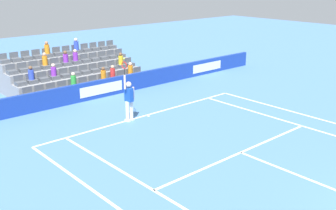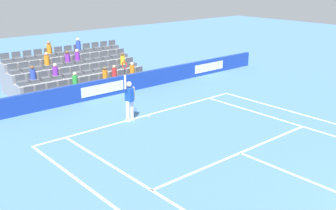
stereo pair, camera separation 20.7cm
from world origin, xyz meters
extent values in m
cube|color=white|center=(0.00, -11.89, 0.00)|extent=(10.97, 0.10, 0.01)
cube|color=white|center=(0.00, -6.40, 0.00)|extent=(8.23, 0.10, 0.01)
cube|color=white|center=(0.00, -3.20, 0.00)|extent=(0.10, 6.40, 0.01)
cube|color=white|center=(4.12, -5.95, 0.00)|extent=(0.10, 11.89, 0.01)
cube|color=white|center=(-4.12, -5.95, 0.00)|extent=(0.10, 11.89, 0.01)
cube|color=white|center=(-5.49, -5.95, 0.00)|extent=(0.10, 11.89, 0.01)
cube|color=white|center=(0.00, -11.79, 0.00)|extent=(0.10, 0.20, 0.01)
cube|color=#193899|center=(0.00, -15.75, 0.47)|extent=(24.09, 0.20, 0.94)
cube|color=white|center=(-8.03, -15.64, 0.47)|extent=(2.57, 0.01, 0.53)
cube|color=white|center=(0.00, -15.64, 0.47)|extent=(2.57, 0.01, 0.53)
cylinder|color=white|center=(0.89, -11.85, 0.45)|extent=(0.16, 0.16, 0.90)
cylinder|color=white|center=(1.12, -11.82, 0.45)|extent=(0.16, 0.16, 0.90)
cube|color=white|center=(0.89, -11.85, 0.04)|extent=(0.16, 0.27, 0.08)
cube|color=white|center=(1.12, -11.82, 0.04)|extent=(0.16, 0.27, 0.08)
cube|color=#1947B2|center=(1.00, -11.83, 1.20)|extent=(0.27, 0.39, 0.60)
sphere|color=beige|center=(1.00, -11.83, 1.66)|extent=(0.24, 0.24, 0.24)
cylinder|color=beige|center=(1.22, -11.80, 1.81)|extent=(0.09, 0.09, 0.62)
cylinder|color=beige|center=(0.78, -11.82, 1.22)|extent=(0.09, 0.09, 0.56)
cylinder|color=black|center=(1.22, -11.80, 2.26)|extent=(0.04, 0.04, 0.28)
torus|color=red|center=(1.22, -11.80, 2.54)|extent=(0.07, 0.31, 0.31)
sphere|color=#D1E533|center=(1.22, -11.80, 2.82)|extent=(0.07, 0.07, 0.07)
cube|color=gray|center=(0.00, -16.82, 0.21)|extent=(7.44, 0.95, 0.42)
cube|color=#545960|center=(-3.41, -16.82, 0.52)|extent=(0.48, 0.44, 0.20)
cube|color=#545960|center=(-3.41, -17.02, 0.77)|extent=(0.48, 0.04, 0.30)
cube|color=#545960|center=(-2.79, -16.82, 0.52)|extent=(0.48, 0.44, 0.20)
cube|color=#545960|center=(-2.79, -17.02, 0.77)|extent=(0.48, 0.04, 0.30)
cube|color=#545960|center=(-2.17, -16.82, 0.52)|extent=(0.48, 0.44, 0.20)
cube|color=#545960|center=(-2.17, -17.02, 0.77)|extent=(0.48, 0.04, 0.30)
cube|color=#545960|center=(-1.55, -16.82, 0.52)|extent=(0.48, 0.44, 0.20)
cube|color=#545960|center=(-1.55, -17.02, 0.77)|extent=(0.48, 0.04, 0.30)
cube|color=#545960|center=(-0.93, -16.82, 0.52)|extent=(0.48, 0.44, 0.20)
cube|color=#545960|center=(-0.93, -17.02, 0.77)|extent=(0.48, 0.04, 0.30)
cube|color=#545960|center=(-0.31, -16.82, 0.52)|extent=(0.48, 0.44, 0.20)
cube|color=#545960|center=(-0.31, -17.02, 0.77)|extent=(0.48, 0.04, 0.30)
cube|color=#545960|center=(0.31, -16.82, 0.52)|extent=(0.48, 0.44, 0.20)
cube|color=#545960|center=(0.31, -17.02, 0.77)|extent=(0.48, 0.04, 0.30)
cube|color=#545960|center=(0.93, -16.82, 0.52)|extent=(0.48, 0.44, 0.20)
cube|color=#545960|center=(0.93, -17.02, 0.77)|extent=(0.48, 0.04, 0.30)
cube|color=#545960|center=(1.55, -16.82, 0.52)|extent=(0.48, 0.44, 0.20)
cube|color=#545960|center=(1.55, -17.02, 0.77)|extent=(0.48, 0.04, 0.30)
cube|color=#545960|center=(2.17, -16.82, 0.52)|extent=(0.48, 0.44, 0.20)
cube|color=#545960|center=(2.17, -17.02, 0.77)|extent=(0.48, 0.04, 0.30)
cube|color=#545960|center=(2.79, -16.82, 0.52)|extent=(0.48, 0.44, 0.20)
cube|color=#545960|center=(2.79, -17.02, 0.77)|extent=(0.48, 0.04, 0.30)
cube|color=#545960|center=(3.41, -16.82, 0.52)|extent=(0.48, 0.44, 0.20)
cube|color=#545960|center=(3.41, -17.02, 0.77)|extent=(0.48, 0.04, 0.30)
cube|color=gray|center=(0.00, -17.77, 0.42)|extent=(7.44, 0.95, 0.84)
cube|color=#545960|center=(-3.41, -17.77, 0.94)|extent=(0.48, 0.44, 0.20)
cube|color=#545960|center=(-3.41, -17.97, 1.19)|extent=(0.48, 0.04, 0.30)
cube|color=#545960|center=(-2.79, -17.77, 0.94)|extent=(0.48, 0.44, 0.20)
cube|color=#545960|center=(-2.79, -17.97, 1.19)|extent=(0.48, 0.04, 0.30)
cube|color=#545960|center=(-2.17, -17.77, 0.94)|extent=(0.48, 0.44, 0.20)
cube|color=#545960|center=(-2.17, -17.97, 1.19)|extent=(0.48, 0.04, 0.30)
cube|color=#545960|center=(-1.55, -17.77, 0.94)|extent=(0.48, 0.44, 0.20)
cube|color=#545960|center=(-1.55, -17.97, 1.19)|extent=(0.48, 0.04, 0.30)
cube|color=#545960|center=(-0.93, -17.77, 0.94)|extent=(0.48, 0.44, 0.20)
cube|color=#545960|center=(-0.93, -17.97, 1.19)|extent=(0.48, 0.04, 0.30)
cube|color=#545960|center=(-0.31, -17.77, 0.94)|extent=(0.48, 0.44, 0.20)
cube|color=#545960|center=(-0.31, -17.97, 1.19)|extent=(0.48, 0.04, 0.30)
cube|color=#545960|center=(0.31, -17.77, 0.94)|extent=(0.48, 0.44, 0.20)
cube|color=#545960|center=(0.31, -17.97, 1.19)|extent=(0.48, 0.04, 0.30)
cube|color=#545960|center=(0.93, -17.77, 0.94)|extent=(0.48, 0.44, 0.20)
cube|color=#545960|center=(0.93, -17.97, 1.19)|extent=(0.48, 0.04, 0.30)
cube|color=#545960|center=(1.55, -17.77, 0.94)|extent=(0.48, 0.44, 0.20)
cube|color=#545960|center=(1.55, -17.97, 1.19)|extent=(0.48, 0.04, 0.30)
cube|color=#545960|center=(2.17, -17.77, 0.94)|extent=(0.48, 0.44, 0.20)
cube|color=#545960|center=(2.17, -17.97, 1.19)|extent=(0.48, 0.04, 0.30)
cube|color=#545960|center=(2.79, -17.77, 0.94)|extent=(0.48, 0.44, 0.20)
cube|color=#545960|center=(2.79, -17.97, 1.19)|extent=(0.48, 0.04, 0.30)
cube|color=#545960|center=(3.41, -17.77, 0.94)|extent=(0.48, 0.44, 0.20)
cube|color=#545960|center=(3.41, -17.97, 1.19)|extent=(0.48, 0.04, 0.30)
cube|color=gray|center=(0.00, -18.72, 0.63)|extent=(7.44, 0.95, 1.26)
cube|color=#545960|center=(-3.41, -18.72, 1.36)|extent=(0.48, 0.44, 0.20)
cube|color=#545960|center=(-3.41, -18.92, 1.61)|extent=(0.48, 0.04, 0.30)
cube|color=#545960|center=(-2.79, -18.72, 1.36)|extent=(0.48, 0.44, 0.20)
cube|color=#545960|center=(-2.79, -18.92, 1.61)|extent=(0.48, 0.04, 0.30)
cube|color=#545960|center=(-2.17, -18.72, 1.36)|extent=(0.48, 0.44, 0.20)
cube|color=#545960|center=(-2.17, -18.92, 1.61)|extent=(0.48, 0.04, 0.30)
cube|color=#545960|center=(-1.55, -18.72, 1.36)|extent=(0.48, 0.44, 0.20)
cube|color=#545960|center=(-1.55, -18.92, 1.61)|extent=(0.48, 0.04, 0.30)
cube|color=#545960|center=(-0.93, -18.72, 1.36)|extent=(0.48, 0.44, 0.20)
cube|color=#545960|center=(-0.93, -18.92, 1.61)|extent=(0.48, 0.04, 0.30)
cube|color=#545960|center=(-0.31, -18.72, 1.36)|extent=(0.48, 0.44, 0.20)
cube|color=#545960|center=(-0.31, -18.92, 1.61)|extent=(0.48, 0.04, 0.30)
cube|color=#545960|center=(0.31, -18.72, 1.36)|extent=(0.48, 0.44, 0.20)
cube|color=#545960|center=(0.31, -18.92, 1.61)|extent=(0.48, 0.04, 0.30)
cube|color=#545960|center=(0.93, -18.72, 1.36)|extent=(0.48, 0.44, 0.20)
cube|color=#545960|center=(0.93, -18.92, 1.61)|extent=(0.48, 0.04, 0.30)
cube|color=#545960|center=(1.55, -18.72, 1.36)|extent=(0.48, 0.44, 0.20)
cube|color=#545960|center=(1.55, -18.92, 1.61)|extent=(0.48, 0.04, 0.30)
cube|color=#545960|center=(2.17, -18.72, 1.36)|extent=(0.48, 0.44, 0.20)
cube|color=#545960|center=(2.17, -18.92, 1.61)|extent=(0.48, 0.04, 0.30)
cube|color=#545960|center=(2.79, -18.72, 1.36)|extent=(0.48, 0.44, 0.20)
cube|color=#545960|center=(2.79, -18.92, 1.61)|extent=(0.48, 0.04, 0.30)
cube|color=#545960|center=(3.41, -18.72, 1.36)|extent=(0.48, 0.44, 0.20)
cube|color=#545960|center=(3.41, -18.92, 1.61)|extent=(0.48, 0.04, 0.30)
cube|color=gray|center=(0.00, -19.67, 0.84)|extent=(7.44, 0.95, 1.68)
cube|color=#545960|center=(-3.41, -19.67, 1.78)|extent=(0.48, 0.44, 0.20)
cube|color=#545960|center=(-3.41, -19.87, 2.03)|extent=(0.48, 0.04, 0.30)
cube|color=#545960|center=(-2.79, -19.67, 1.78)|extent=(0.48, 0.44, 0.20)
cube|color=#545960|center=(-2.79, -19.87, 2.03)|extent=(0.48, 0.04, 0.30)
cube|color=#545960|center=(-2.17, -19.67, 1.78)|extent=(0.48, 0.44, 0.20)
cube|color=#545960|center=(-2.17, -19.87, 2.03)|extent=(0.48, 0.04, 0.30)
cube|color=#545960|center=(-1.55, -19.67, 1.78)|extent=(0.48, 0.44, 0.20)
cube|color=#545960|center=(-1.55, -19.87, 2.03)|extent=(0.48, 0.04, 0.30)
cube|color=#545960|center=(-0.93, -19.67, 1.78)|extent=(0.48, 0.44, 0.20)
cube|color=#545960|center=(-0.93, -19.87, 2.03)|extent=(0.48, 0.04, 0.30)
cube|color=#545960|center=(-0.31, -19.67, 1.78)|extent=(0.48, 0.44, 0.20)
cube|color=#545960|center=(-0.31, -19.87, 2.03)|extent=(0.48, 0.04, 0.30)
cube|color=#545960|center=(0.31, -19.67, 1.78)|extent=(0.48, 0.44, 0.20)
cube|color=#545960|center=(0.31, -19.87, 2.03)|extent=(0.48, 0.04, 0.30)
cube|color=#545960|center=(0.93, -19.67, 1.78)|extent=(0.48, 0.44, 0.20)
cube|color=#545960|center=(0.93, -19.87, 2.03)|extent=(0.48, 0.04, 0.30)
cube|color=#545960|center=(1.55, -19.67, 1.78)|extent=(0.48, 0.44, 0.20)
cube|color=#545960|center=(1.55, -19.87, 2.03)|extent=(0.48, 0.04, 0.30)
cube|color=#545960|center=(2.17, -19.67, 1.78)|extent=(0.48, 0.44, 0.20)
cube|color=#545960|center=(2.17, -19.87, 2.03)|extent=(0.48, 0.04, 0.30)
cube|color=#545960|center=(2.79, -19.67, 1.78)|extent=(0.48, 0.44, 0.20)
cube|color=#545960|center=(2.79, -19.87, 2.03)|extent=(0.48, 0.04, 0.30)
cube|color=#545960|center=(3.41, -19.67, 1.78)|extent=(0.48, 0.44, 0.20)
cube|color=#545960|center=(3.41, -19.87, 2.03)|extent=(0.48, 0.04, 0.30)
cylinder|color=purple|center=(-0.31, -18.77, 1.69)|extent=(0.28, 0.28, 0.45)
sphere|color=beige|center=(-0.31, -18.77, 2.01)|extent=(0.20, 0.20, 0.20)
cylinder|color=blue|center=(2.79, -17.82, 1.29)|extent=(0.28, 0.28, 0.51)
sphere|color=brown|center=(2.79, -17.82, 1.65)|extent=(0.20, 0.20, 0.20)
cylinder|color=blue|center=(-0.93, -19.72, 2.14)|extent=(0.28, 0.28, 0.51)
sphere|color=beige|center=(-0.93, -19.72, 2.49)|extent=(0.20, 0.20, 0.20)
cylinder|color=yellow|center=(-2.79, -17.82, 1.29)|extent=(0.28, 0.28, 0.51)
sphere|color=brown|center=(-2.79, -17.82, 1.65)|extent=(0.20, 0.20, 0.20)
cylinder|color=orange|center=(1.55, -18.77, 1.71)|extent=(0.28, 0.28, 0.50)
sphere|color=#D3A884|center=(1.55, -18.77, 2.06)|extent=(0.20, 0.20, 0.20)
cylinder|color=purple|center=(1.55, -17.82, 1.27)|extent=(0.28, 0.28, 0.46)
sphere|color=beige|center=(1.55, -17.82, 1.60)|extent=(0.20, 0.20, 0.20)
cylinder|color=orange|center=(-0.93, -16.87, 0.86)|extent=(0.28, 0.28, 0.49)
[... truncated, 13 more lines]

